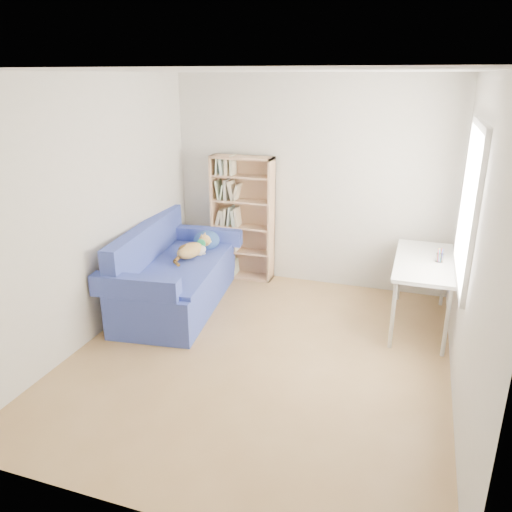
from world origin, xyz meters
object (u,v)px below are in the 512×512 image
Objects in this scene: bookshelf at (243,223)px; pen_cup at (440,257)px; desk at (424,266)px; sofa at (175,275)px.

bookshelf reaches higher than pen_cup.
desk is at bearing -17.25° from bookshelf.
pen_cup is (0.14, 0.00, 0.12)m from desk.
pen_cup is (2.89, 0.35, 0.45)m from sofa.
desk is 0.19m from pen_cup.
sofa is 13.95× the size of pen_cup.
sofa is 1.22m from bookshelf.
sofa is 2.79m from desk.
desk is (2.28, -0.71, -0.07)m from bookshelf.
sofa reaches higher than pen_cup.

